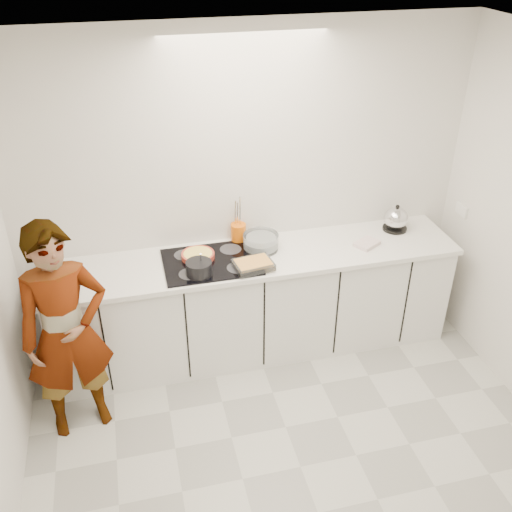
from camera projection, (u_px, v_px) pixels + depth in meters
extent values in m
cube|color=beige|center=(301.00, 467.00, 3.83)|extent=(3.60, 3.20, 0.00)
cube|color=white|center=(325.00, 72.00, 2.49)|extent=(3.60, 3.20, 0.00)
cube|color=silver|center=(245.00, 193.00, 4.49)|extent=(3.60, 0.00, 2.60)
cube|color=white|center=(462.00, 210.00, 4.75)|extent=(0.02, 0.15, 0.09)
cube|color=white|center=(255.00, 305.00, 4.67)|extent=(3.20, 0.58, 0.87)
cube|color=white|center=(255.00, 258.00, 4.43)|extent=(3.24, 0.64, 0.04)
cube|color=black|center=(211.00, 262.00, 4.33)|extent=(0.72, 0.54, 0.01)
cylinder|color=#AC3626|center=(198.00, 255.00, 4.36)|extent=(0.28, 0.28, 0.04)
cylinder|color=#FFDA59|center=(198.00, 254.00, 4.35)|extent=(0.24, 0.24, 0.01)
cylinder|color=black|center=(199.00, 268.00, 4.14)|extent=(0.25, 0.25, 0.11)
cylinder|color=silver|center=(201.00, 261.00, 4.14)|extent=(0.02, 0.08, 0.16)
cube|color=silver|center=(253.00, 265.00, 4.23)|extent=(0.31, 0.24, 0.05)
cube|color=#F1AE4D|center=(253.00, 263.00, 4.22)|extent=(0.28, 0.21, 0.02)
cylinder|color=silver|center=(261.00, 242.00, 4.48)|extent=(0.37, 0.37, 0.13)
cylinder|color=white|center=(261.00, 244.00, 4.49)|extent=(0.31, 0.31, 0.06)
cube|color=white|center=(367.00, 244.00, 4.55)|extent=(0.24, 0.22, 0.03)
cylinder|color=black|center=(395.00, 228.00, 4.79)|extent=(0.25, 0.25, 0.02)
sphere|color=silver|center=(396.00, 218.00, 4.74)|extent=(0.25, 0.25, 0.20)
sphere|color=black|center=(398.00, 207.00, 4.68)|extent=(0.04, 0.04, 0.03)
cylinder|color=orange|center=(238.00, 233.00, 4.58)|extent=(0.15, 0.15, 0.15)
imported|color=white|center=(66.00, 333.00, 3.77)|extent=(0.66, 0.51, 1.62)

